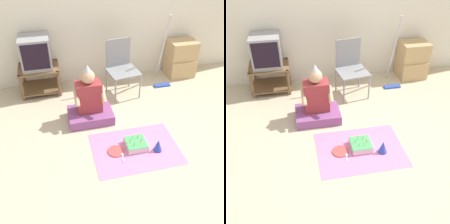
% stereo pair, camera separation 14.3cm
% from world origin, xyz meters
% --- Properties ---
extents(ground_plane, '(16.00, 16.00, 0.00)m').
position_xyz_m(ground_plane, '(0.00, 0.00, 0.00)').
color(ground_plane, beige).
extents(wall_back, '(6.40, 0.06, 2.55)m').
position_xyz_m(wall_back, '(0.00, 2.03, 1.27)').
color(wall_back, silver).
rests_on(wall_back, ground_plane).
extents(tv_stand, '(0.63, 0.50, 0.44)m').
position_xyz_m(tv_stand, '(-1.24, 1.75, 0.26)').
color(tv_stand, brown).
rests_on(tv_stand, ground_plane).
extents(tv, '(0.45, 0.44, 0.49)m').
position_xyz_m(tv, '(-1.24, 1.76, 0.69)').
color(tv, '#99999E').
rests_on(tv, tv_stand).
extents(folding_chair, '(0.51, 0.49, 0.87)m').
position_xyz_m(folding_chair, '(0.02, 1.42, 0.50)').
color(folding_chair, gray).
rests_on(folding_chair, ground_plane).
extents(cardboard_box_stack, '(0.48, 0.42, 0.64)m').
position_xyz_m(cardboard_box_stack, '(1.23, 1.76, 0.31)').
color(cardboard_box_stack, tan).
rests_on(cardboard_box_stack, ground_plane).
extents(dust_mop, '(0.28, 0.35, 1.21)m').
position_xyz_m(dust_mop, '(0.77, 1.51, 0.35)').
color(dust_mop, '#2D4CB2').
rests_on(dust_mop, ground_plane).
extents(person_seated, '(0.62, 0.45, 0.84)m').
position_xyz_m(person_seated, '(-0.59, 0.82, 0.26)').
color(person_seated, '#8C4C8C').
rests_on(person_seated, ground_plane).
extents(party_cloth, '(1.08, 0.79, 0.01)m').
position_xyz_m(party_cloth, '(-0.15, 0.07, 0.00)').
color(party_cloth, pink).
rests_on(party_cloth, ground_plane).
extents(birthday_cake, '(0.26, 0.26, 0.14)m').
position_xyz_m(birthday_cake, '(-0.14, 0.10, 0.05)').
color(birthday_cake, silver).
rests_on(birthday_cake, party_cloth).
extents(party_hat_blue, '(0.11, 0.11, 0.16)m').
position_xyz_m(party_hat_blue, '(0.11, -0.02, 0.09)').
color(party_hat_blue, blue).
rests_on(party_hat_blue, party_cloth).
extents(paper_plate, '(0.20, 0.20, 0.01)m').
position_xyz_m(paper_plate, '(-0.40, 0.08, 0.01)').
color(paper_plate, '#D84C4C').
rests_on(paper_plate, party_cloth).
extents(plastic_spoon_near, '(0.04, 0.14, 0.01)m').
position_xyz_m(plastic_spoon_near, '(-0.34, -0.01, 0.01)').
color(plastic_spoon_near, white).
rests_on(plastic_spoon_near, party_cloth).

